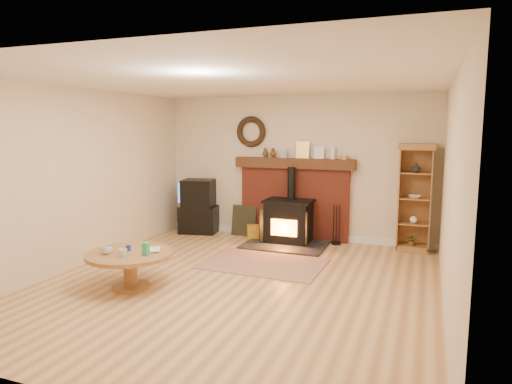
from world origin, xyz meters
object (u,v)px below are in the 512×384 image
at_px(wood_stove, 288,222).
at_px(coffee_table, 130,259).
at_px(tv_unit, 199,207).
at_px(curio_cabinet, 415,198).

xyz_separation_m(wood_stove, coffee_table, (-1.24, -2.87, -0.00)).
distance_m(wood_stove, tv_unit, 1.88).
xyz_separation_m(wood_stove, tv_unit, (-1.87, 0.19, 0.12)).
distance_m(wood_stove, coffee_table, 3.12).
height_order(wood_stove, tv_unit, wood_stove).
bearing_deg(wood_stove, coffee_table, -113.42).
xyz_separation_m(tv_unit, curio_cabinet, (3.94, 0.08, 0.39)).
distance_m(tv_unit, curio_cabinet, 3.96).
relative_size(wood_stove, coffee_table, 1.28).
height_order(curio_cabinet, coffee_table, curio_cabinet).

